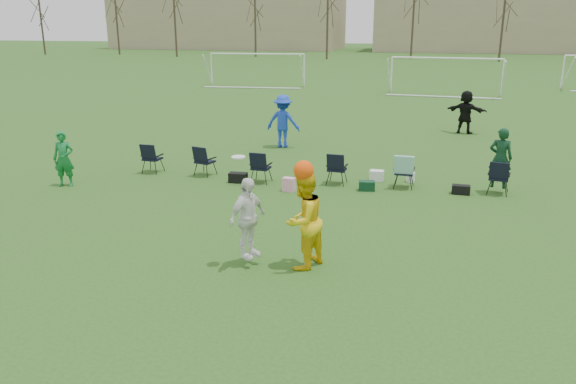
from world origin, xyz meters
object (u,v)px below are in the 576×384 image
(center_contest, at_px, (286,218))
(goal_left, at_px, (257,60))
(fielder_blue, at_px, (283,121))
(fielder_black, at_px, (466,112))
(goal_mid, at_px, (446,65))
(fielder_green_near, at_px, (64,159))

(center_contest, relative_size, goal_left, 0.30)
(fielder_blue, bearing_deg, fielder_black, -142.30)
(fielder_blue, xyz_separation_m, goal_mid, (6.29, 19.27, 0.91))
(fielder_blue, height_order, goal_left, goal_left)
(goal_left, bearing_deg, center_contest, -76.65)
(center_contest, bearing_deg, fielder_blue, 105.18)
(fielder_blue, distance_m, fielder_black, 8.46)
(goal_mid, bearing_deg, center_contest, -92.33)
(center_contest, distance_m, goal_mid, 30.34)
(fielder_green_near, distance_m, goal_mid, 28.47)
(fielder_black, bearing_deg, goal_mid, -68.02)
(goal_left, height_order, goal_mid, same)
(goal_left, bearing_deg, goal_mid, -13.13)
(fielder_blue, xyz_separation_m, fielder_black, (6.99, 4.75, -0.08))
(fielder_blue, height_order, fielder_black, fielder_blue)
(fielder_green_near, height_order, center_contest, center_contest)
(fielder_black, bearing_deg, fielder_blue, 53.40)
(fielder_black, height_order, goal_left, goal_left)
(fielder_black, bearing_deg, fielder_green_near, 63.65)
(fielder_blue, distance_m, goal_mid, 20.29)
(fielder_black, xyz_separation_m, goal_left, (-14.70, 16.52, 0.99))
(goal_left, bearing_deg, fielder_green_near, -89.25)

